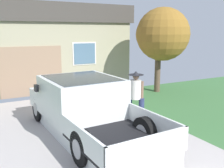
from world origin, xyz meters
name	(u,v)px	position (x,y,z in m)	size (l,w,h in m)	color
pickup_truck	(83,107)	(0.01, 4.59, 0.72)	(2.35, 5.43, 1.59)	silver
person_with_hat	(136,97)	(1.54, 4.16, 0.96)	(0.46, 0.46, 1.74)	navy
handbag	(145,124)	(1.70, 3.83, 0.15)	(0.36, 0.18, 0.47)	brown
house_with_garage	(37,45)	(0.58, 13.07, 2.14)	(8.68, 7.10, 4.22)	tan
front_yard_tree	(160,35)	(5.08, 7.51, 2.75)	(2.46, 2.57, 4.00)	brown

